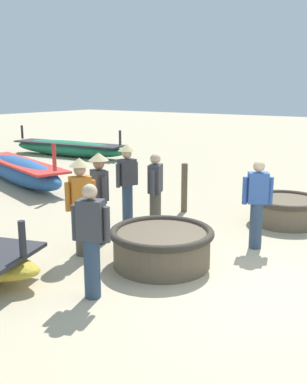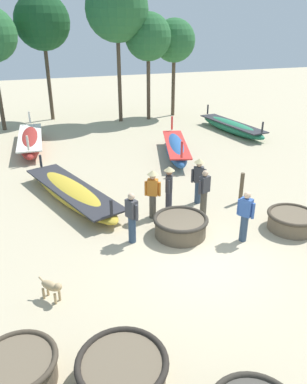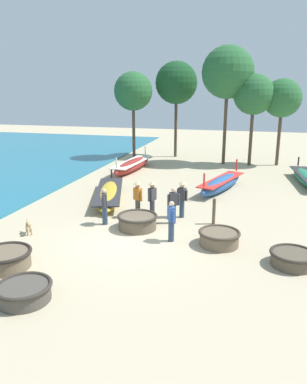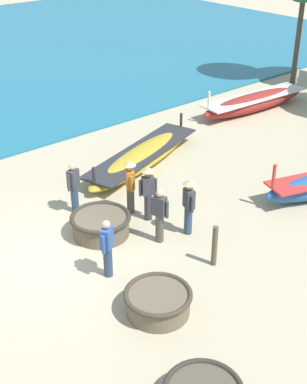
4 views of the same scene
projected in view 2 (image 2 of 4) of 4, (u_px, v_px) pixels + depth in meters
The scene contains 21 objects.
ground_plane at pixel (204, 261), 10.14m from camera, with size 80.00×80.00×0.00m, color #BCAD8C.
coracle_weathered at pixel (180, 225), 11.26m from camera, with size 1.67×1.67×0.61m.
coracle_upturned at pixel (18, 370), 6.57m from camera, with size 1.45×1.45×0.57m.
coracle_nearest at pixel (122, 371), 6.55m from camera, with size 1.65×1.65×0.58m.
coracle_front_right at pixel (292, 220), 11.60m from camera, with size 1.54×1.54×0.56m.
long_boat_ochre_hull at pixel (176, 148), 17.98m from camera, with size 2.41×5.07×1.44m.
long_boat_blue_hull at pixel (30, 141), 19.23m from camera, with size 1.53×5.80×1.36m.
long_boat_red_hull at pixel (232, 127), 22.08m from camera, with size 1.62×5.67×1.18m.
long_boat_green_hull at pixel (72, 192), 13.55m from camera, with size 2.97×5.97×1.01m.
fisherman_by_coracle at pixel (132, 217), 10.69m from camera, with size 0.33×0.50×1.57m.
fisherman_standing_left at pixel (204, 191), 12.32m from camera, with size 0.50×0.32×1.57m.
fisherman_crouching at pixel (199, 178), 13.06m from camera, with size 0.51×0.36×1.67m.
fisherman_hauling at pixel (245, 215), 10.77m from camera, with size 0.37×0.46×1.57m.
fisherman_standing_right at pixel (169, 187), 12.35m from camera, with size 0.36×0.49×1.67m.
fisherman_with_hat at pixel (153, 191), 12.03m from camera, with size 0.48×0.36×1.67m.
dog at pixel (52, 287), 8.55m from camera, with size 0.49×0.56×0.55m.
mooring_post_inland at pixel (241, 188), 13.26m from camera, with size 0.14×0.14×1.12m, color brown.
tree_leftmost at pixel (117, 9), 22.09m from camera, with size 3.76×3.76×8.58m.
tree_left_mid at pixel (174, 41), 24.46m from camera, with size 2.76×2.76×6.28m.
tree_rightmost at pixel (148, 37), 23.26m from camera, with size 2.90×2.90×6.61m.
tree_tall_back at pixel (42, 22), 22.86m from camera, with size 3.38×3.38×7.70m.
Camera 2 is at (-4.23, -7.48, 5.85)m, focal length 35.00 mm.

